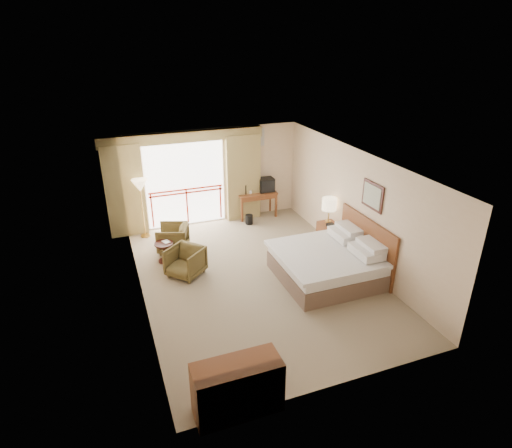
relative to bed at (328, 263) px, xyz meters
name	(u,v)px	position (x,y,z in m)	size (l,w,h in m)	color
floor	(256,277)	(-1.50, 0.60, -0.38)	(7.00, 7.00, 0.00)	gray
ceiling	(256,162)	(-1.50, 0.60, 2.32)	(7.00, 7.00, 0.00)	white
wall_back	(213,176)	(-1.50, 4.10, 0.97)	(5.00, 5.00, 0.00)	beige
wall_front	(341,315)	(-1.50, -2.90, 0.97)	(5.00, 5.00, 0.00)	beige
wall_left	(137,241)	(-4.00, 0.60, 0.97)	(7.00, 7.00, 0.00)	beige
wall_right	(356,207)	(1.00, 0.60, 0.97)	(7.00, 7.00, 0.00)	beige
balcony_door	(186,184)	(-2.30, 4.08, 0.82)	(2.40, 2.40, 0.00)	white
balcony_railing	(187,197)	(-2.30, 4.06, 0.44)	(2.09, 0.03, 1.02)	red
curtain_left	(125,191)	(-3.95, 3.95, 0.87)	(1.00, 0.26, 2.50)	olive
curtain_right	(243,177)	(-0.65, 3.95, 0.87)	(1.00, 0.26, 2.50)	olive
valance	(183,137)	(-2.30, 3.98, 2.17)	(4.40, 0.22, 0.28)	olive
hvac_vent	(256,137)	(-0.20, 4.07, 1.97)	(0.50, 0.04, 0.50)	silver
bed	(328,263)	(0.00, 0.00, 0.00)	(2.13, 2.06, 0.97)	brown
headboard	(366,245)	(0.96, 0.00, 0.27)	(0.06, 2.10, 1.30)	brown
framed_art	(373,196)	(0.97, 0.00, 1.47)	(0.04, 0.72, 0.60)	black
nightstand	(328,235)	(0.79, 1.39, -0.06)	(0.44, 0.53, 0.63)	brown
table_lamp	(329,204)	(0.79, 1.44, 0.76)	(0.37, 0.37, 0.65)	tan
phone	(330,225)	(0.74, 1.24, 0.29)	(0.17, 0.13, 0.08)	black
desk	(256,197)	(-0.25, 3.93, 0.22)	(1.17, 0.56, 0.76)	brown
tv	(266,185)	(0.05, 3.88, 0.59)	(0.45, 0.36, 0.41)	black
coffee_maker	(245,189)	(-0.60, 3.88, 0.52)	(0.13, 0.13, 0.28)	black
cup	(251,192)	(-0.45, 3.83, 0.44)	(0.08, 0.08, 0.11)	white
wastebasket	(249,219)	(-0.65, 3.43, -0.24)	(0.22, 0.22, 0.27)	black
armchair_far	(174,250)	(-3.00, 2.56, -0.38)	(0.73, 0.75, 0.68)	#473B1E
armchair_near	(186,275)	(-2.96, 1.26, -0.38)	(0.72, 0.75, 0.68)	#473B1E
side_table	(164,249)	(-3.31, 2.05, -0.04)	(0.45, 0.45, 0.49)	black
book	(164,243)	(-3.31, 2.05, 0.12)	(0.15, 0.20, 0.02)	white
floor_lamp	(140,188)	(-3.57, 3.65, 1.02)	(0.41, 0.41, 1.62)	tan
dresser	(238,388)	(-3.06, -2.82, 0.05)	(1.28, 0.54, 0.85)	brown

